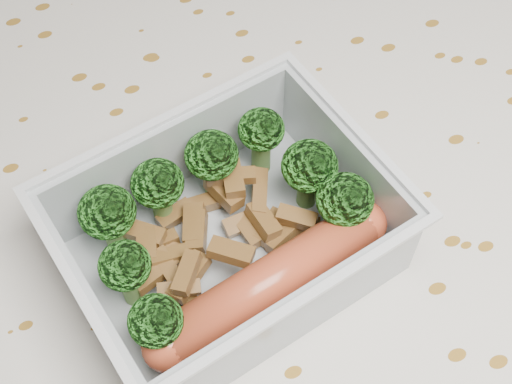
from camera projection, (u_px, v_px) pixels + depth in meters
name	position (u px, v px, depth m)	size (l,w,h in m)	color
dining_table	(239.00, 285.00, 0.47)	(1.40, 0.90, 0.75)	brown
tablecloth	(237.00, 248.00, 0.42)	(1.46, 0.96, 0.19)	silver
lunch_container	(228.00, 240.00, 0.36)	(0.18, 0.15, 0.06)	silver
broccoli_florets	(217.00, 201.00, 0.35)	(0.14, 0.11, 0.05)	#608C3F
meat_pile	(214.00, 234.00, 0.37)	(0.10, 0.07, 0.03)	brown
sausage	(270.00, 282.00, 0.34)	(0.14, 0.05, 0.02)	#B54527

